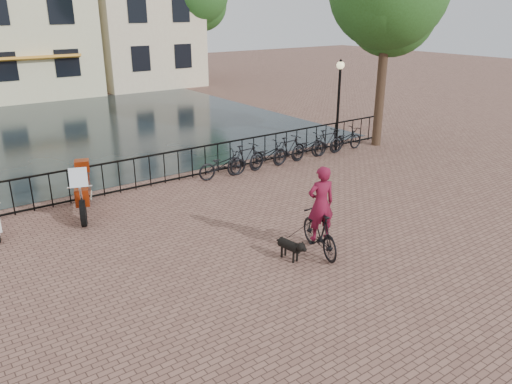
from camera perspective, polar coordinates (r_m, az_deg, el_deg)
ground at (r=10.32m, az=9.96°, el=-11.01°), size 100.00×100.00×0.00m
canal_water at (r=24.78m, az=-19.86°, el=6.74°), size 20.00×20.00×0.00m
railing at (r=16.18m, az=-10.42°, el=2.68°), size 20.00×0.05×1.02m
lamp_post at (r=19.53m, az=9.48°, el=11.41°), size 0.30×0.30×3.45m
cyclist at (r=11.33m, az=7.37°, el=-2.66°), size 0.98×1.84×2.43m
dog at (r=11.22m, az=3.85°, el=-6.43°), size 0.36×0.83×0.54m
motorcycle at (r=14.23m, az=-19.24°, el=0.74°), size 1.28×2.34×1.64m
parked_bike_0 at (r=16.50m, az=-3.87°, el=3.14°), size 1.76×0.73×0.90m
parked_bike_1 at (r=16.99m, az=-1.15°, el=3.86°), size 1.71×0.67×1.00m
parked_bike_2 at (r=17.53m, az=1.41°, el=4.22°), size 1.75×0.71×0.90m
parked_bike_3 at (r=18.09m, az=3.82°, el=4.85°), size 1.71×0.69×1.00m
parked_bike_4 at (r=18.70m, az=6.08°, el=5.14°), size 1.73×0.63×0.90m
parked_bike_5 at (r=19.32m, az=8.20°, el=5.69°), size 1.67×0.49×1.00m
parked_bike_6 at (r=19.98m, az=10.18°, el=5.92°), size 1.73×0.63×0.90m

